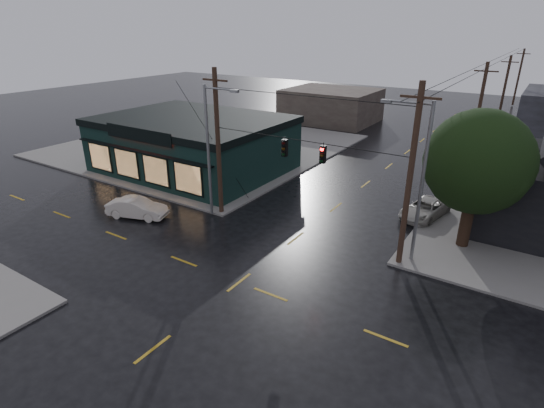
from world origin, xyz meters
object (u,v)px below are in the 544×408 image
Objects in this scene: utility_pole_ne at (398,264)px; suv_silver at (425,209)px; utility_pole_nw at (222,213)px; sedan_cream at (137,208)px; corner_tree at (478,162)px.

utility_pole_ne is 2.21× the size of suv_silver.
utility_pole_ne is at bearing 0.00° from utility_pole_nw.
sedan_cream is at bearing -135.45° from suv_silver.
suv_silver is (-0.50, 7.29, 0.64)m from utility_pole_ne.
suv_silver is at bearing 30.25° from utility_pole_nw.
utility_pole_ne is at bearing -74.45° from suv_silver.
utility_pole_nw is 1.00× the size of utility_pole_ne.
utility_pole_nw reaches higher than sedan_cream.
corner_tree reaches higher than sedan_cream.
suv_silver is at bearing 134.56° from corner_tree.
suv_silver is (-3.12, 3.17, -4.78)m from corner_tree.
corner_tree is 7.30m from utility_pole_ne.
utility_pole_nw reaches higher than suv_silver.
corner_tree is 1.95× the size of sedan_cream.
corner_tree reaches higher than utility_pole_ne.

